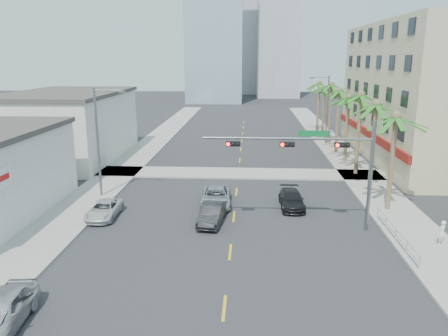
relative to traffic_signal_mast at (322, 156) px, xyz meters
name	(u,v)px	position (x,y,z in m)	size (l,w,h in m)	color
ground	(227,286)	(-5.78, -7.95, -5.06)	(260.00, 260.00, 0.00)	#262628
sidewalk_right	(366,181)	(6.22, 12.05, -4.99)	(4.00, 120.00, 0.15)	gray
sidewalk_left	(114,177)	(-17.78, 12.05, -4.99)	(4.00, 120.00, 0.15)	gray
sidewalk_cross	(238,173)	(-5.78, 14.05, -4.99)	(80.00, 4.00, 0.15)	gray
building_right	(440,93)	(16.21, 22.05, 2.43)	(15.25, 28.00, 15.00)	tan
building_left_far	(68,127)	(-25.28, 20.05, -1.46)	(11.00, 18.00, 7.20)	beige
tower_far_left	(215,5)	(-13.78, 87.05, 18.94)	(14.00, 14.00, 48.00)	#99B2C6
tower_far_center	(238,26)	(-8.78, 117.05, 15.94)	(16.00, 16.00, 42.00)	#ADADB2
traffic_signal_mast	(322,156)	(0.00, 0.00, 0.00)	(11.12, 0.54, 7.20)	slate
palm_tree_0	(396,118)	(5.82, 4.05, 2.02)	(4.80, 4.80, 7.80)	brown
palm_tree_1	(376,105)	(5.82, 9.25, 2.37)	(4.80, 4.80, 8.16)	brown
palm_tree_2	(361,96)	(5.82, 14.45, 2.72)	(4.80, 4.80, 8.52)	brown
palm_tree_3	(349,98)	(5.82, 19.65, 2.02)	(4.80, 4.80, 7.80)	brown
palm_tree_4	(339,91)	(5.82, 24.85, 2.37)	(4.80, 4.80, 8.16)	brown
palm_tree_5	(332,85)	(5.82, 30.05, 2.72)	(4.80, 4.80, 8.52)	brown
palm_tree_6	(325,88)	(5.82, 35.25, 2.02)	(4.80, 4.80, 7.80)	brown
palm_tree_7	(319,83)	(5.82, 40.45, 2.37)	(4.80, 4.80, 8.16)	brown
streetlight_left	(100,137)	(-16.78, 6.05, 0.00)	(2.55, 0.25, 9.00)	slate
streetlight_right	(326,106)	(5.21, 30.05, 0.00)	(2.55, 0.25, 9.00)	slate
guardrail	(396,233)	(4.52, -1.95, -4.39)	(0.08, 8.08, 1.00)	silver
car_parked_near	(1,312)	(-15.18, -12.06, -4.27)	(1.87, 4.65, 1.59)	silver
car_parked_far	(104,210)	(-15.18, 1.35, -4.48)	(1.94, 4.21, 1.17)	silver
car_lane_left	(212,214)	(-7.28, 0.71, -4.38)	(1.45, 4.15, 1.37)	black
car_lane_center	(216,197)	(-7.28, 4.56, -4.38)	(2.27, 4.92, 1.37)	silver
car_lane_right	(292,199)	(-1.41, 4.37, -4.43)	(1.78, 4.37, 1.27)	black
pedestrian	(442,233)	(7.06, -2.48, -4.13)	(0.57, 0.38, 1.57)	white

